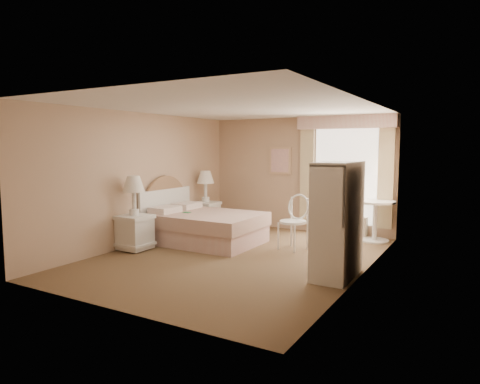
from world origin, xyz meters
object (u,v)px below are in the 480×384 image
Objects in this scene: cafe_chair at (295,217)px; armoire at (338,230)px; round_table at (375,214)px; nightstand_far at (206,208)px; bed at (203,226)px; nightstand_near at (135,223)px.

armoire is at bearing -31.59° from cafe_chair.
round_table is at bearing 66.74° from cafe_chair.
nightstand_far is 2.58m from cafe_chair.
nightstand_near is (-0.71, -1.12, 0.17)m from bed.
nightstand_far is 4.18m from armoire.
nightstand_far reaches higher than cafe_chair.
cafe_chair is at bearing 12.84° from bed.
nightstand_near is 1.32× the size of cafe_chair.
nightstand_near is at bearing -122.47° from bed.
armoire is at bearing -28.93° from nightstand_far.
bed is at bearing 57.53° from nightstand_near.
nightstand_near reaches higher than nightstand_far.
nightstand_near is at bearing -176.26° from armoire.
nightstand_far is at bearing 122.16° from bed.
round_table is at bearing 10.07° from nightstand_far.
round_table is at bearing 31.64° from bed.
bed reaches higher than round_table.
bed is 2.56× the size of round_table.
nightstand_far is at bearing -169.93° from round_table.
nightstand_far is 3.65m from round_table.
nightstand_far is 1.61× the size of round_table.
bed is 2.06× the size of cafe_chair.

